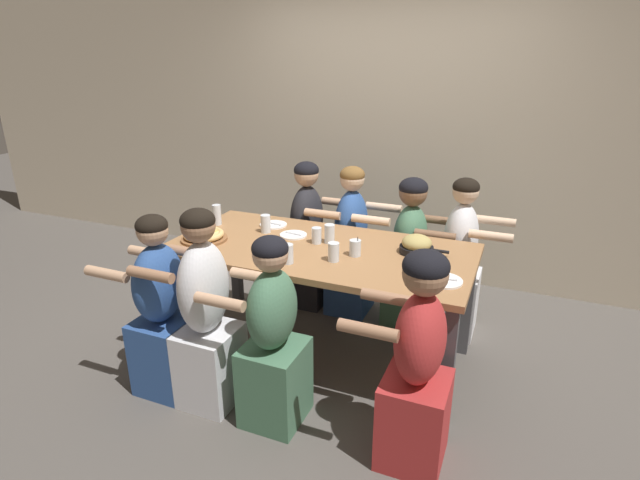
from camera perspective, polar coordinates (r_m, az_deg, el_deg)
ground_plane at (r=3.56m, az=0.00°, el=-12.84°), size 18.00×18.00×0.00m
restaurant_back_panel at (r=4.52m, az=8.25°, el=15.75°), size 10.00×0.06×3.20m
dining_table at (r=3.23m, az=0.00°, el=-2.28°), size 1.94×0.94×0.79m
pizza_board_main at (r=3.40m, az=-13.12°, el=0.47°), size 0.31×0.31×0.06m
skillet_bowl at (r=3.15m, az=11.00°, el=-0.58°), size 0.31×0.21×0.12m
empty_plate_a at (r=3.62m, az=-5.35°, el=1.75°), size 0.20×0.20×0.02m
empty_plate_b at (r=2.80m, az=13.90°, el=-4.52°), size 0.21×0.21×0.02m
empty_plate_c at (r=3.40m, az=-3.06°, el=0.58°), size 0.18×0.18×0.02m
cocktail_glass_blue at (r=3.06m, az=4.04°, el=-0.99°), size 0.07×0.07×0.13m
drinking_glass_a at (r=3.68m, az=-11.69°, el=2.69°), size 0.06×0.06×0.15m
drinking_glass_b at (r=2.94m, az=-3.69°, el=-1.71°), size 0.07×0.07×0.12m
drinking_glass_c at (r=3.25m, az=1.10°, el=0.61°), size 0.07×0.07×0.13m
drinking_glass_d at (r=3.47m, az=-6.23°, el=1.74°), size 0.07×0.07×0.12m
drinking_glass_e at (r=2.97m, az=1.56°, el=-1.38°), size 0.07×0.07×0.12m
drinking_glass_f at (r=3.25m, az=-0.40°, el=0.45°), size 0.06×0.06×0.11m
diner_near_right at (r=2.52m, az=11.02°, el=-14.23°), size 0.51×0.40×1.15m
diner_near_midleft at (r=2.94m, az=-12.92°, el=-8.74°), size 0.51×0.40×1.20m
diner_near_center at (r=2.76m, az=-5.42°, el=-11.40°), size 0.51×0.40×1.11m
diner_far_midright at (r=3.79m, az=10.17°, el=-1.98°), size 0.51×0.40×1.14m
diner_far_midleft at (r=4.03m, az=-1.44°, el=-0.06°), size 0.51×0.40×1.19m
diner_near_left at (r=3.14m, az=-17.61°, el=-8.06°), size 0.51×0.40×1.13m
diner_far_right at (r=3.74m, az=15.56°, el=-2.75°), size 0.51×0.40×1.17m
diner_far_center at (r=3.90m, az=3.58°, el=-0.89°), size 0.51×0.40×1.18m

